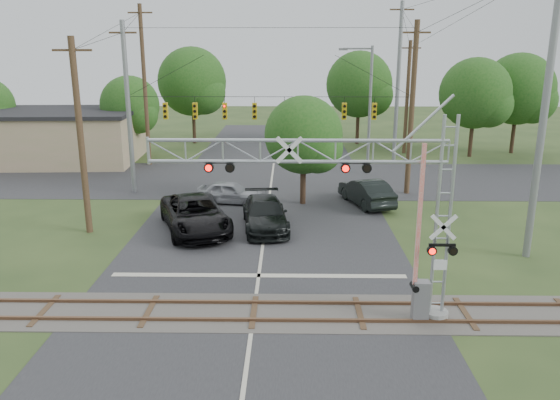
{
  "coord_description": "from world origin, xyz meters",
  "views": [
    {
      "loc": [
        1.3,
        -16.77,
        9.66
      ],
      "look_at": [
        0.91,
        7.5,
        2.94
      ],
      "focal_mm": 35.0,
      "sensor_mm": 36.0,
      "label": 1
    }
  ],
  "objects_px": {
    "streetlight": "(367,104)",
    "traffic_signal_span": "(282,110)",
    "sedan_silver": "(231,192)",
    "commercial_building": "(27,136)",
    "crossing_gantry": "(354,198)",
    "pickup_black": "(195,214)",
    "car_dark": "(265,214)"
  },
  "relations": [
    {
      "from": "commercial_building",
      "to": "traffic_signal_span",
      "type": "bearing_deg",
      "value": -28.05
    },
    {
      "from": "crossing_gantry",
      "to": "traffic_signal_span",
      "type": "distance_m",
      "value": 18.6
    },
    {
      "from": "pickup_black",
      "to": "crossing_gantry",
      "type": "bearing_deg",
      "value": -73.47
    },
    {
      "from": "crossing_gantry",
      "to": "sedan_silver",
      "type": "distance_m",
      "value": 17.25
    },
    {
      "from": "crossing_gantry",
      "to": "pickup_black",
      "type": "bearing_deg",
      "value": 126.28
    },
    {
      "from": "commercial_building",
      "to": "streetlight",
      "type": "xyz_separation_m",
      "value": [
        29.22,
        -4.56,
        3.29
      ]
    },
    {
      "from": "commercial_building",
      "to": "streetlight",
      "type": "height_order",
      "value": "streetlight"
    },
    {
      "from": "traffic_signal_span",
      "to": "streetlight",
      "type": "height_order",
      "value": "traffic_signal_span"
    },
    {
      "from": "crossing_gantry",
      "to": "car_dark",
      "type": "relative_size",
      "value": 1.89
    },
    {
      "from": "sedan_silver",
      "to": "streetlight",
      "type": "relative_size",
      "value": 0.43
    },
    {
      "from": "crossing_gantry",
      "to": "sedan_silver",
      "type": "bearing_deg",
      "value": 111.03
    },
    {
      "from": "sedan_silver",
      "to": "streetlight",
      "type": "distance_m",
      "value": 14.06
    },
    {
      "from": "traffic_signal_span",
      "to": "car_dark",
      "type": "bearing_deg",
      "value": -96.25
    },
    {
      "from": "crossing_gantry",
      "to": "streetlight",
      "type": "xyz_separation_m",
      "value": [
        3.83,
        24.46,
        0.91
      ]
    },
    {
      "from": "traffic_signal_span",
      "to": "commercial_building",
      "type": "distance_m",
      "value": 25.29
    },
    {
      "from": "crossing_gantry",
      "to": "sedan_silver",
      "type": "relative_size",
      "value": 2.57
    },
    {
      "from": "pickup_black",
      "to": "streetlight",
      "type": "bearing_deg",
      "value": 32.31
    },
    {
      "from": "traffic_signal_span",
      "to": "sedan_silver",
      "type": "bearing_deg",
      "value": -140.97
    },
    {
      "from": "car_dark",
      "to": "crossing_gantry",
      "type": "bearing_deg",
      "value": -78.19
    },
    {
      "from": "car_dark",
      "to": "streetlight",
      "type": "xyz_separation_m",
      "value": [
        7.41,
        13.91,
        4.72
      ]
    },
    {
      "from": "sedan_silver",
      "to": "commercial_building",
      "type": "distance_m",
      "value": 23.56
    },
    {
      "from": "streetlight",
      "to": "pickup_black",
      "type": "bearing_deg",
      "value": -127.94
    },
    {
      "from": "crossing_gantry",
      "to": "commercial_building",
      "type": "bearing_deg",
      "value": 131.18
    },
    {
      "from": "crossing_gantry",
      "to": "streetlight",
      "type": "distance_m",
      "value": 24.77
    },
    {
      "from": "pickup_black",
      "to": "car_dark",
      "type": "relative_size",
      "value": 1.17
    },
    {
      "from": "streetlight",
      "to": "traffic_signal_span",
      "type": "bearing_deg",
      "value": -137.06
    },
    {
      "from": "car_dark",
      "to": "sedan_silver",
      "type": "height_order",
      "value": "car_dark"
    },
    {
      "from": "pickup_black",
      "to": "streetlight",
      "type": "xyz_separation_m",
      "value": [
        11.22,
        14.39,
        4.62
      ]
    },
    {
      "from": "sedan_silver",
      "to": "commercial_building",
      "type": "relative_size",
      "value": 0.21
    },
    {
      "from": "crossing_gantry",
      "to": "commercial_building",
      "type": "height_order",
      "value": "crossing_gantry"
    },
    {
      "from": "traffic_signal_span",
      "to": "streetlight",
      "type": "distance_m",
      "value": 8.95
    },
    {
      "from": "traffic_signal_span",
      "to": "sedan_silver",
      "type": "xyz_separation_m",
      "value": [
        -3.31,
        -2.68,
        -5.01
      ]
    }
  ]
}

